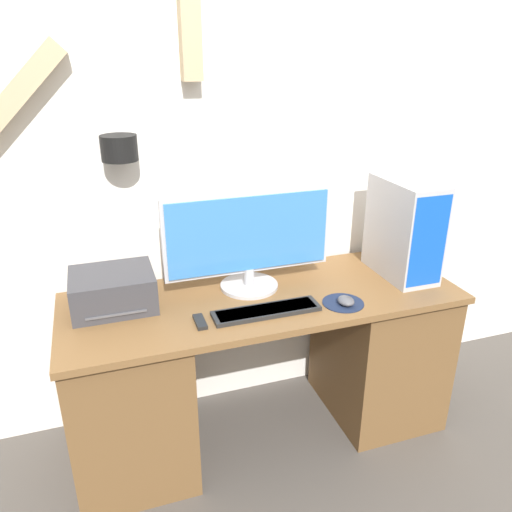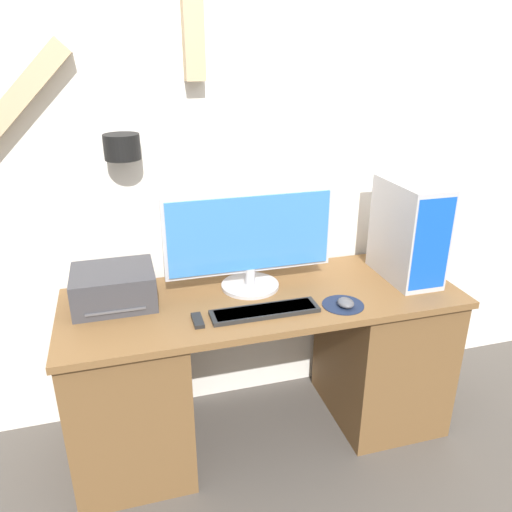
{
  "view_description": "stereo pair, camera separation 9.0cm",
  "coord_description": "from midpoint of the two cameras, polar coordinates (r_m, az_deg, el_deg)",
  "views": [
    {
      "loc": [
        -0.65,
        -1.52,
        1.75
      ],
      "look_at": [
        -0.04,
        0.31,
        0.94
      ],
      "focal_mm": 35.0,
      "sensor_mm": 36.0,
      "label": 1
    },
    {
      "loc": [
        -0.56,
        -1.54,
        1.75
      ],
      "look_at": [
        -0.04,
        0.31,
        0.94
      ],
      "focal_mm": 35.0,
      "sensor_mm": 36.0,
      "label": 2
    }
  ],
  "objects": [
    {
      "name": "mousepad",
      "position": [
        2.14,
        11.1,
        -5.51
      ],
      "size": [
        0.18,
        0.18,
        0.0
      ],
      "color": "#19233D",
      "rests_on": "desk"
    },
    {
      "name": "monitor",
      "position": [
        2.17,
        0.46,
        2.04
      ],
      "size": [
        0.75,
        0.26,
        0.44
      ],
      "color": "#B7B7BC",
      "rests_on": "desk"
    },
    {
      "name": "desk",
      "position": [
        2.37,
        1.99,
        -12.31
      ],
      "size": [
        1.73,
        0.62,
        0.75
      ],
      "color": "brown",
      "rests_on": "ground_plane"
    },
    {
      "name": "printer",
      "position": [
        2.16,
        -14.78,
        -3.48
      ],
      "size": [
        0.34,
        0.28,
        0.15
      ],
      "color": "#38383D",
      "rests_on": "desk"
    },
    {
      "name": "computer_tower",
      "position": [
        2.39,
        18.08,
        2.72
      ],
      "size": [
        0.2,
        0.37,
        0.46
      ],
      "color": "#B2B2B7",
      "rests_on": "desk"
    },
    {
      "name": "mouse",
      "position": [
        2.12,
        11.42,
        -5.28
      ],
      "size": [
        0.07,
        0.08,
        0.03
      ],
      "color": "#4C4C51",
      "rests_on": "mousepad"
    },
    {
      "name": "keyboard",
      "position": [
        2.04,
        2.28,
        -6.31
      ],
      "size": [
        0.45,
        0.11,
        0.02
      ],
      "color": "black",
      "rests_on": "desk"
    },
    {
      "name": "remote_control",
      "position": [
        1.99,
        -5.39,
        -7.36
      ],
      "size": [
        0.04,
        0.11,
        0.02
      ],
      "color": "black",
      "rests_on": "desk"
    },
    {
      "name": "wall_back",
      "position": [
        2.32,
        -0.75,
        13.18
      ],
      "size": [
        6.4,
        0.2,
        2.7
      ],
      "color": "white",
      "rests_on": "ground_plane"
    },
    {
      "name": "ground_plane",
      "position": [
        2.4,
        4.31,
        -24.0
      ],
      "size": [
        12.0,
        12.0,
        0.0
      ],
      "primitive_type": "plane",
      "color": "#4C4742"
    }
  ]
}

